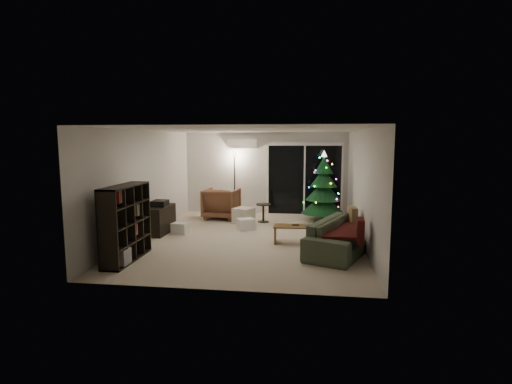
# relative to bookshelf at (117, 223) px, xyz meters

# --- Properties ---
(room) EXTENTS (6.50, 7.51, 2.60)m
(room) POSITION_rel_bookshelf_xyz_m (2.71, 3.47, 0.30)
(room) COLOR beige
(room) RESTS_ON ground
(bookshelf) EXTENTS (0.50, 1.47, 1.44)m
(bookshelf) POSITION_rel_bookshelf_xyz_m (0.00, 0.00, 0.00)
(bookshelf) COLOR black
(bookshelf) RESTS_ON floor
(media_cabinet) EXTENTS (0.42, 1.08, 0.67)m
(media_cabinet) POSITION_rel_bookshelf_xyz_m (0.00, 2.20, -0.38)
(media_cabinet) COLOR black
(media_cabinet) RESTS_ON floor
(stereo) EXTENTS (0.34, 0.40, 0.14)m
(stereo) POSITION_rel_bookshelf_xyz_m (0.00, 2.20, 0.02)
(stereo) COLOR black
(stereo) RESTS_ON media_cabinet
(armchair) EXTENTS (1.02, 1.04, 0.88)m
(armchair) POSITION_rel_bookshelf_xyz_m (1.08, 4.21, -0.28)
(armchair) COLOR brown
(armchair) RESTS_ON floor
(ottoman) EXTENTS (0.63, 0.63, 0.43)m
(ottoman) POSITION_rel_bookshelf_xyz_m (1.83, 3.62, -0.51)
(ottoman) COLOR beige
(ottoman) RESTS_ON floor
(cardboard_box_a) EXTENTS (0.41, 0.33, 0.27)m
(cardboard_box_a) POSITION_rel_bookshelf_xyz_m (0.49, 2.22, -0.59)
(cardboard_box_a) COLOR white
(cardboard_box_a) RESTS_ON floor
(cardboard_box_b) EXTENTS (0.51, 0.47, 0.29)m
(cardboard_box_b) POSITION_rel_bookshelf_xyz_m (2.02, 2.85, -0.58)
(cardboard_box_b) COLOR white
(cardboard_box_b) RESTS_ON floor
(side_table) EXTENTS (0.54, 0.54, 0.51)m
(side_table) POSITION_rel_bookshelf_xyz_m (2.34, 3.85, -0.46)
(side_table) COLOR black
(side_table) RESTS_ON floor
(floor_lamp) EXTENTS (0.30, 0.30, 1.87)m
(floor_lamp) POSITION_rel_bookshelf_xyz_m (1.33, 4.96, 0.22)
(floor_lamp) COLOR black
(floor_lamp) RESTS_ON floor
(sofa) EXTENTS (1.71, 2.47, 0.67)m
(sofa) POSITION_rel_bookshelf_xyz_m (4.30, 1.10, -0.38)
(sofa) COLOR #363C2E
(sofa) RESTS_ON floor
(sofa_throw) EXTENTS (0.72, 1.66, 0.06)m
(sofa_throw) POSITION_rel_bookshelf_xyz_m (4.20, 1.10, -0.23)
(sofa_throw) COLOR #440F08
(sofa_throw) RESTS_ON sofa
(cushion_a) EXTENTS (0.17, 0.45, 0.44)m
(cushion_a) POSITION_rel_bookshelf_xyz_m (4.55, 1.75, -0.11)
(cushion_a) COLOR brown
(cushion_a) RESTS_ON sofa
(cushion_b) EXTENTS (0.16, 0.45, 0.44)m
(cushion_b) POSITION_rel_bookshelf_xyz_m (4.55, 0.45, -0.11)
(cushion_b) COLOR #440F08
(cushion_b) RESTS_ON sofa
(coffee_table) EXTENTS (1.28, 0.51, 0.40)m
(coffee_table) POSITION_rel_bookshelf_xyz_m (3.47, 1.68, -0.52)
(coffee_table) COLOR brown
(coffee_table) RESTS_ON floor
(remote_a) EXTENTS (0.16, 0.05, 0.02)m
(remote_a) POSITION_rel_bookshelf_xyz_m (3.32, 1.68, -0.31)
(remote_a) COLOR black
(remote_a) RESTS_ON coffee_table
(remote_b) EXTENTS (0.15, 0.09, 0.02)m
(remote_b) POSITION_rel_bookshelf_xyz_m (3.57, 1.73, -0.31)
(remote_b) COLOR slate
(remote_b) RESTS_ON coffee_table
(christmas_tree) EXTENTS (1.62, 1.62, 1.98)m
(christmas_tree) POSITION_rel_bookshelf_xyz_m (3.99, 4.22, 0.27)
(christmas_tree) COLOR #133A1C
(christmas_tree) RESTS_ON floor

